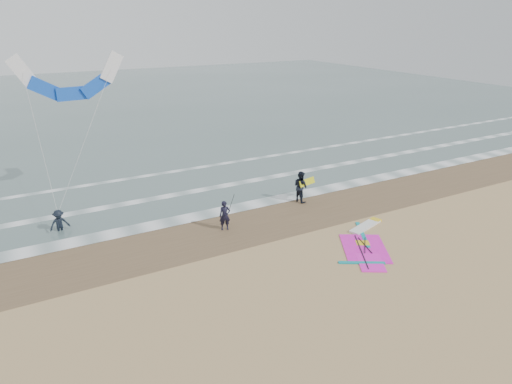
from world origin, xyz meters
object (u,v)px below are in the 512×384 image
person_standing (225,216)px  surf_kite (70,82)px  person_wading (59,218)px  windsurf_rig (366,242)px  person_walking (301,187)px

person_standing → surf_kite: bearing=142.2°
surf_kite → person_wading: bearing=-117.3°
windsurf_rig → person_walking: size_ratio=2.61×
person_standing → person_wading: bearing=169.0°
windsurf_rig → person_standing: 7.33m
person_wading → windsurf_rig: bearing=-42.5°
person_standing → person_wading: size_ratio=1.03×
person_walking → windsurf_rig: bearing=167.7°
person_walking → surf_kite: size_ratio=0.25×
person_standing → person_walking: size_ratio=0.84×
windsurf_rig → person_walking: 6.22m
person_wading → person_standing: bearing=-36.3°
windsurf_rig → surf_kite: size_ratio=0.64×
person_wading → surf_kite: 7.74m
windsurf_rig → person_wading: bearing=146.6°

